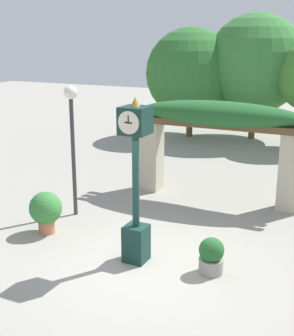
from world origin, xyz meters
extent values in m
plane|color=gray|center=(0.00, 0.00, 0.00)|extent=(60.00, 60.00, 0.00)
cube|color=#14332D|center=(-0.27, 0.02, 0.38)|extent=(0.45, 0.45, 0.76)
cylinder|color=#14332D|center=(-0.27, 0.02, 1.67)|extent=(0.14, 0.14, 1.83)
cylinder|color=gold|center=(-0.27, 0.02, 2.60)|extent=(0.23, 0.23, 0.04)
cube|color=#14332D|center=(-0.27, 0.02, 2.88)|extent=(0.52, 0.52, 0.52)
cylinder|color=beige|center=(-0.27, -0.25, 2.88)|extent=(0.43, 0.02, 0.43)
cylinder|color=beige|center=(-0.27, 0.29, 2.88)|extent=(0.43, 0.02, 0.43)
cube|color=black|center=(-0.27, -0.27, 2.88)|extent=(0.15, 0.01, 0.02)
cube|color=black|center=(-0.27, -0.27, 2.95)|extent=(0.02, 0.01, 0.14)
cone|color=gold|center=(-0.27, 0.02, 3.24)|extent=(0.18, 0.18, 0.18)
cube|color=#BCB299|center=(-2.00, 4.35, 1.02)|extent=(0.58, 0.58, 2.04)
cube|color=#BCB299|center=(2.00, 4.35, 1.02)|extent=(0.58, 0.58, 2.04)
cube|color=brown|center=(0.00, 4.06, 2.13)|extent=(5.19, 0.11, 0.18)
cube|color=brown|center=(0.00, 4.35, 2.13)|extent=(5.19, 0.11, 0.18)
cube|color=brown|center=(0.00, 4.64, 2.13)|extent=(5.19, 0.11, 0.18)
ellipsoid|color=#235B28|center=(0.00, 4.35, 2.40)|extent=(4.51, 1.18, 0.70)
cylinder|color=gray|center=(1.26, 0.19, 0.15)|extent=(0.48, 0.48, 0.29)
sphere|color=#235B28|center=(1.26, 0.19, 0.48)|extent=(0.49, 0.49, 0.49)
cylinder|color=#B26B4C|center=(-2.78, 0.35, 0.16)|extent=(0.38, 0.38, 0.33)
sphere|color=#387A38|center=(-2.78, 0.35, 0.61)|extent=(0.76, 0.76, 0.76)
cylinder|color=#333338|center=(-2.85, 1.63, 1.47)|extent=(0.10, 0.10, 2.94)
sphere|color=white|center=(-2.85, 1.63, 3.11)|extent=(0.33, 0.33, 0.33)
cylinder|color=brown|center=(-3.73, 12.06, 0.72)|extent=(0.28, 0.28, 1.45)
sphere|color=#2D6B2D|center=(-3.73, 12.06, 2.84)|extent=(3.97, 3.97, 3.97)
cylinder|color=brown|center=(-1.06, 12.81, 0.89)|extent=(0.28, 0.28, 1.78)
sphere|color=#387A38|center=(-1.06, 12.81, 3.27)|extent=(4.26, 4.26, 4.26)
camera|label=1|loc=(3.71, -7.68, 4.40)|focal=50.00mm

